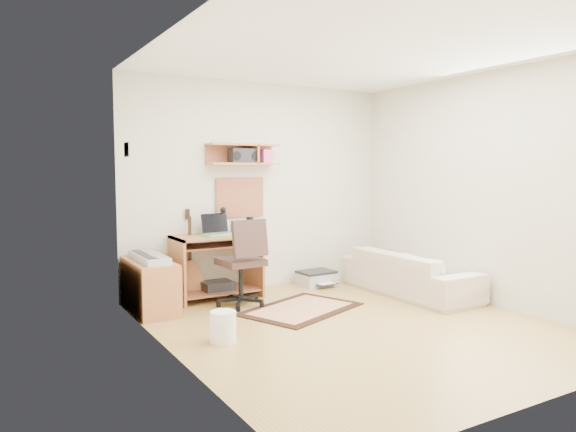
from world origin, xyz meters
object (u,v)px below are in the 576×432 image
cabinet (150,286)px  printer (316,279)px  sofa (410,265)px  desk (217,267)px  task_chair (241,262)px

cabinet → printer: cabinet is taller
printer → sofa: sofa is taller
printer → sofa: (0.70, -1.00, 0.27)m
desk → printer: bearing=0.4°
desk → cabinet: bearing=-167.0°
task_chair → printer: (1.32, 0.48, -0.41)m
task_chair → cabinet: bearing=160.9°
printer → desk: bearing=177.4°
cabinet → desk: bearing=13.0°
task_chair → sofa: bearing=-17.7°
cabinet → printer: bearing=5.2°
cabinet → printer: size_ratio=1.91×
printer → cabinet: bearing=-177.8°
printer → sofa: size_ratio=0.26×
sofa → cabinet: bearing=74.9°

